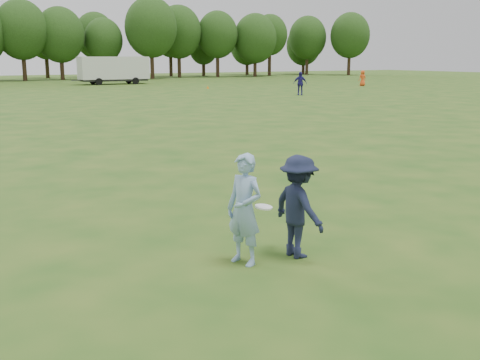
% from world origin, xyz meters
% --- Properties ---
extents(ground, '(200.00, 200.00, 0.00)m').
position_xyz_m(ground, '(0.00, 0.00, 0.00)').
color(ground, '#214C15').
rests_on(ground, ground).
extents(thrower, '(0.60, 0.73, 1.73)m').
position_xyz_m(thrower, '(-0.78, 0.30, 0.86)').
color(thrower, '#84A7CC').
rests_on(thrower, ground).
extents(defender, '(0.68, 1.10, 1.65)m').
position_xyz_m(defender, '(0.12, 0.15, 0.82)').
color(defender, '#181D35').
rests_on(defender, ground).
extents(player_far_b, '(1.19, 1.07, 1.94)m').
position_xyz_m(player_far_b, '(23.24, 32.13, 0.97)').
color(player_far_b, navy).
rests_on(player_far_b, ground).
extents(player_far_c, '(0.93, 0.70, 1.72)m').
position_xyz_m(player_far_c, '(38.28, 41.17, 0.86)').
color(player_far_c, '#F2511C').
rests_on(player_far_c, ground).
extents(field_cone, '(0.28, 0.28, 0.30)m').
position_xyz_m(field_cone, '(20.93, 44.86, 0.15)').
color(field_cone, orange).
rests_on(field_cone, ground).
extents(disc_in_play, '(0.30, 0.30, 0.07)m').
position_xyz_m(disc_in_play, '(-0.57, 0.09, 0.93)').
color(disc_in_play, white).
rests_on(disc_in_play, ground).
extents(cargo_trailer, '(9.00, 2.75, 3.20)m').
position_xyz_m(cargo_trailer, '(15.62, 58.92, 1.78)').
color(cargo_trailer, silver).
rests_on(cargo_trailer, ground).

